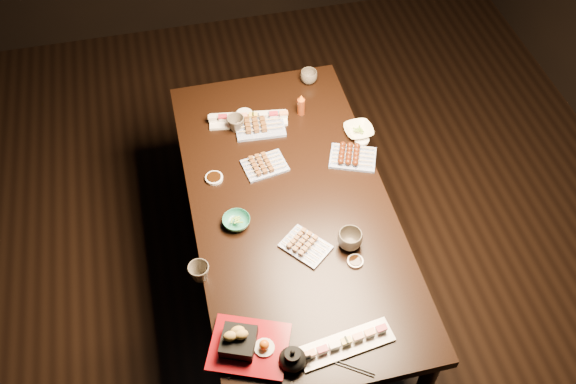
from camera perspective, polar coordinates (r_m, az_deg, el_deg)
The scene contains 23 objects.
ground at distance 3.58m, azimuth 3.72°, elevation -7.95°, with size 5.00×5.00×0.00m, color black.
dining_table at distance 3.24m, azimuth 0.20°, elevation -5.10°, with size 0.90×1.80×0.75m, color black.
sushi_platter_near at distance 2.55m, azimuth 5.19°, elevation -13.18°, with size 0.38×0.11×0.05m, color white, non-canonical shape.
sushi_platter_far at distance 3.28m, azimuth -3.55°, elevation 6.65°, with size 0.40×0.11×0.05m, color white, non-canonical shape.
yakitori_plate_center at distance 3.06m, azimuth -2.09°, elevation 2.59°, with size 0.20×0.15×0.05m, color #828EB6, non-canonical shape.
yakitori_plate_right at distance 2.77m, azimuth 1.58°, elevation -4.65°, with size 0.20×0.14×0.05m, color #828EB6, non-canonical shape.
yakitori_plate_left at distance 3.24m, azimuth -2.53°, elevation 6.17°, with size 0.25×0.18×0.06m, color #828EB6, non-canonical shape.
tsukune_plate at distance 3.11m, azimuth 5.80°, elevation 3.30°, with size 0.22×0.16×0.06m, color #828EB6, non-canonical shape.
edamame_bowl_green at distance 2.86m, azimuth -4.60°, elevation -2.63°, with size 0.12×0.12×0.04m, color #287B65.
edamame_bowl_cream at distance 3.24m, azimuth 6.28°, elevation 5.43°, with size 0.14×0.14×0.04m, color #F0E9C5.
tempura_tray at distance 2.51m, azimuth -3.51°, elevation -13.20°, with size 0.30×0.24×0.11m, color black, non-canonical shape.
teacup_near_left at distance 2.70m, azimuth -7.90°, elevation -7.08°, with size 0.09×0.09×0.08m, color #534B40.
teacup_mid_right at distance 2.77m, azimuth 5.52°, elevation -4.23°, with size 0.11×0.11×0.09m, color #534B40.
teacup_far_left at distance 3.23m, azimuth -4.66°, elevation 6.08°, with size 0.09×0.09×0.08m, color #534B40.
teacup_far_right at distance 3.49m, azimuth 1.86°, elevation 10.20°, with size 0.09×0.09×0.07m, color #534B40.
teapot at distance 2.48m, azimuth 0.40°, elevation -14.52°, with size 0.12×0.12×0.10m, color black, non-canonical shape.
condiment_bottle at distance 3.29m, azimuth 1.17°, elevation 7.80°, with size 0.04×0.04×0.12m, color maroon.
sauce_dish_west at distance 3.04m, azimuth -6.58°, elevation 1.24°, with size 0.08×0.08×0.01m, color white.
sauce_dish_east at distance 3.21m, azimuth 6.58°, elevation 4.61°, with size 0.07×0.07×0.01m, color white.
sauce_dish_se at distance 2.76m, azimuth 6.00°, elevation -6.15°, with size 0.07×0.07×0.01m, color white.
sauce_dish_nw at distance 3.32m, azimuth -3.89°, elevation 6.90°, with size 0.09×0.09×0.02m, color white.
chopsticks_near at distance 2.53m, azimuth -3.28°, elevation -14.66°, with size 0.22×0.02×0.01m, color black, non-canonical shape.
chopsticks_se at distance 2.53m, azimuth 5.44°, elevation -15.19°, with size 0.20×0.02×0.01m, color black, non-canonical shape.
Camera 1 is at (-0.65, -1.76, 3.05)m, focal length 40.00 mm.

